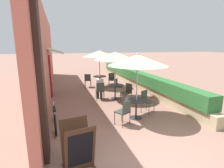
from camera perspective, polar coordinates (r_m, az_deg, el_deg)
ground_plane at (r=4.70m, az=11.99°, el=-21.36°), size 120.00×120.00×0.00m
cafe_facade_wall at (r=10.11m, az=-20.61°, el=8.78°), size 0.98×13.69×4.20m
planter_hedge at (r=11.36m, az=7.72°, el=1.87°), size 0.60×12.69×1.01m
patio_table_near at (r=6.38m, az=7.93°, el=-6.59°), size 0.83×0.83×0.70m
patio_umbrella_near at (r=6.05m, az=8.37°, el=7.76°), size 2.06×2.06×2.35m
cafe_chair_near_left at (r=5.78m, az=3.98°, el=-8.64°), size 0.54×0.54×0.87m
cafe_chair_near_right at (r=7.01m, az=11.15°, el=-5.03°), size 0.54×0.54×0.87m
coffee_cup_near at (r=6.39m, az=7.06°, el=-4.46°), size 0.07×0.07×0.09m
patio_table_mid at (r=8.62m, az=1.03°, el=-1.45°), size 0.83×0.83×0.70m
patio_umbrella_mid at (r=8.38m, az=1.07°, el=9.14°), size 2.06×2.06×2.35m
cafe_chair_mid_left at (r=8.43m, az=-3.91°, el=-1.87°), size 0.44×0.44×0.87m
seated_patron_mid_left at (r=8.50m, az=-4.01°, el=-0.57°), size 0.36×0.43×1.25m
cafe_chair_mid_right at (r=8.14m, az=4.98°, el=-2.39°), size 0.53×0.53×0.87m
cafe_chair_mid_back at (r=9.35m, az=2.03°, el=-0.43°), size 0.56×0.56×0.87m
coffee_cup_mid at (r=8.66m, az=1.62°, el=0.11°), size 0.07×0.07×0.09m
patio_table_far at (r=11.12m, az=-4.01°, el=1.68°), size 0.83×0.83×0.70m
patio_umbrella_far at (r=10.94m, az=-4.13°, el=9.87°), size 2.06×2.06×2.35m
cafe_chair_far_left at (r=11.22m, az=-0.14°, el=1.75°), size 0.48×0.48×0.87m
cafe_chair_far_right at (r=11.08m, az=-7.92°, el=1.49°), size 0.48×0.48×0.87m
coffee_cup_far at (r=11.10m, az=-3.72°, el=2.82°), size 0.07×0.07×0.09m
bicycle_leaning at (r=5.99m, az=-18.19°, el=-10.37°), size 0.13×1.71×0.72m
menu_board at (r=4.00m, az=-11.13°, el=-19.15°), size 0.72×0.72×1.03m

